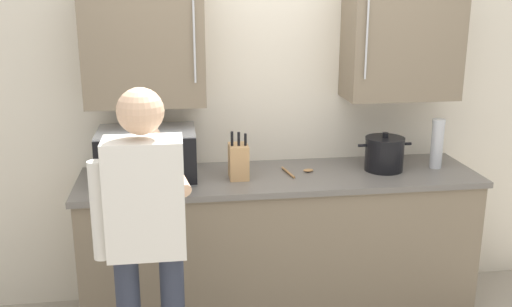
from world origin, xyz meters
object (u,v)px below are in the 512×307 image
(microwave_oven, at_px, (143,155))
(stock_pot, at_px, (384,154))
(person_figure, at_px, (146,229))
(thermos_flask, at_px, (437,143))
(knife_block, at_px, (238,161))
(wooden_spoon, at_px, (299,171))

(microwave_oven, bearing_deg, stock_pot, -1.37)
(stock_pot, relative_size, person_figure, 0.21)
(thermos_flask, bearing_deg, knife_block, -178.47)
(person_figure, bearing_deg, microwave_oven, 93.10)
(microwave_oven, xyz_separation_m, person_figure, (0.05, -0.85, -0.10))
(thermos_flask, bearing_deg, person_figure, -154.59)
(person_figure, bearing_deg, knife_block, 57.57)
(person_figure, bearing_deg, wooden_spoon, 43.77)
(stock_pot, height_order, knife_block, knife_block)
(thermos_flask, height_order, stock_pot, thermos_flask)
(wooden_spoon, xyz_separation_m, stock_pot, (0.52, -0.02, 0.09))
(microwave_oven, bearing_deg, person_figure, -86.90)
(microwave_oven, distance_m, thermos_flask, 1.77)
(knife_block, bearing_deg, thermos_flask, 1.53)
(stock_pot, relative_size, knife_block, 1.16)
(microwave_oven, xyz_separation_m, knife_block, (0.55, -0.06, -0.04))
(wooden_spoon, bearing_deg, person_figure, -136.23)
(thermos_flask, distance_m, stock_pot, 0.34)
(stock_pot, bearing_deg, wooden_spoon, 178.02)
(wooden_spoon, height_order, knife_block, knife_block)
(thermos_flask, relative_size, stock_pot, 0.92)
(microwave_oven, bearing_deg, knife_block, -6.61)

